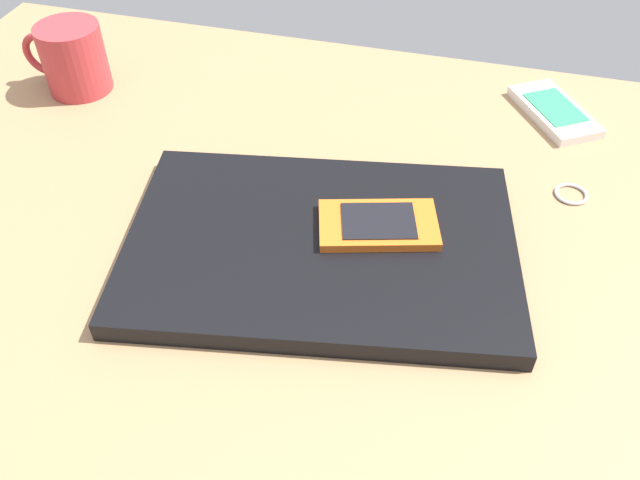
# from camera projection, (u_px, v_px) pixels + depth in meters

# --- Properties ---
(desk_surface) EXTENTS (1.20, 0.80, 0.03)m
(desk_surface) POSITION_uv_depth(u_px,v_px,m) (345.00, 269.00, 0.63)
(desk_surface) COLOR #9E7751
(desk_surface) RESTS_ON ground
(laptop_closed) EXTENTS (0.39, 0.30, 0.02)m
(laptop_closed) POSITION_uv_depth(u_px,v_px,m) (320.00, 248.00, 0.62)
(laptop_closed) COLOR black
(laptop_closed) RESTS_ON desk_surface
(cell_phone_on_laptop) EXTENTS (0.12, 0.09, 0.01)m
(cell_phone_on_laptop) POSITION_uv_depth(u_px,v_px,m) (378.00, 224.00, 0.62)
(cell_phone_on_laptop) COLOR orange
(cell_phone_on_laptop) RESTS_ON laptop_closed
(cell_phone_on_desk) EXTENTS (0.11, 0.13, 0.01)m
(cell_phone_on_desk) POSITION_uv_depth(u_px,v_px,m) (554.00, 111.00, 0.79)
(cell_phone_on_desk) COLOR silver
(cell_phone_on_desk) RESTS_ON desk_surface
(key_ring) EXTENTS (0.03, 0.03, 0.00)m
(key_ring) POSITION_uv_depth(u_px,v_px,m) (571.00, 194.00, 0.68)
(key_ring) COLOR silver
(key_ring) RESTS_ON desk_surface
(coffee_mug) EXTENTS (0.11, 0.08, 0.08)m
(coffee_mug) POSITION_uv_depth(u_px,v_px,m) (72.00, 58.00, 0.81)
(coffee_mug) COLOR #B23338
(coffee_mug) RESTS_ON desk_surface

